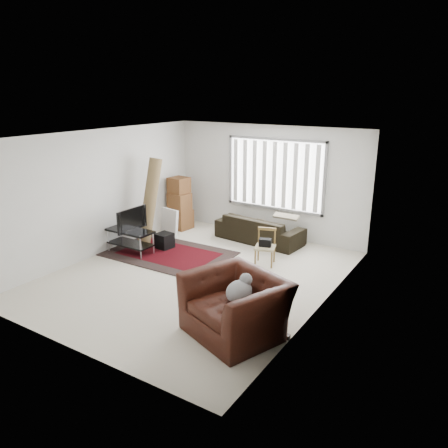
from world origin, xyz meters
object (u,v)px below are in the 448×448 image
Objects in this scene: side_chair at (265,245)px; armchair at (236,302)px; moving_boxes at (180,205)px; sofa at (260,225)px; tv_stand at (130,236)px.

armchair is at bearing -89.20° from side_chair.
moving_boxes is 0.78× the size of armchair.
armchair is (3.88, -3.67, -0.11)m from moving_boxes.
sofa is at bearing 105.21° from side_chair.
tv_stand is at bearing 176.73° from armchair.
sofa is at bearing 133.79° from armchair.
tv_stand is 0.51× the size of sofa.
side_chair reaches higher than tv_stand.
moving_boxes is 2.25m from sofa.
sofa is at bearing 47.56° from tv_stand.
moving_boxes reaches higher than armchair.
tv_stand is 2.06m from moving_boxes.
side_chair is at bearing 128.10° from sofa.
sofa is 4.21m from armchair.
tv_stand is 0.63× the size of armchair.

